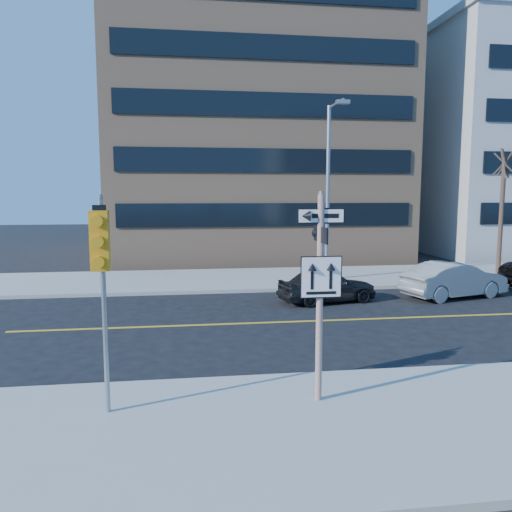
{
  "coord_description": "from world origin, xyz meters",
  "views": [
    {
      "loc": [
        -2.5,
        -11.61,
        4.16
      ],
      "look_at": [
        -0.33,
        4.0,
        2.19
      ],
      "focal_mm": 35.0,
      "sensor_mm": 36.0,
      "label": 1
    }
  ],
  "objects": [
    {
      "name": "parked_car_b",
      "position": [
        8.15,
        6.92,
        0.72
      ],
      "size": [
        2.59,
        4.62,
        1.44
      ],
      "primitive_type": "imported",
      "rotation": [
        0.0,
        0.0,
        1.83
      ],
      "color": "gray",
      "rests_on": "ground"
    },
    {
      "name": "street_tree_west",
      "position": [
        13.0,
        11.3,
        5.52
      ],
      "size": [
        1.8,
        1.8,
        6.35
      ],
      "color": "#33261E",
      "rests_on": "far_sidewalk"
    },
    {
      "name": "traffic_signal",
      "position": [
        -4.0,
        -2.66,
        3.03
      ],
      "size": [
        0.32,
        0.45,
        4.0
      ],
      "color": "gray",
      "rests_on": "near_sidewalk"
    },
    {
      "name": "sign_pole",
      "position": [
        0.0,
        -2.51,
        2.44
      ],
      "size": [
        0.92,
        0.92,
        4.06
      ],
      "color": "beige",
      "rests_on": "near_sidewalk"
    },
    {
      "name": "parked_car_a",
      "position": [
        2.82,
        6.79,
        0.65
      ],
      "size": [
        2.26,
        4.02,
        1.29
      ],
      "primitive_type": "imported",
      "rotation": [
        0.0,
        0.0,
        1.78
      ],
      "color": "black",
      "rests_on": "ground"
    },
    {
      "name": "building_brick",
      "position": [
        2.0,
        25.0,
        9.0
      ],
      "size": [
        18.0,
        18.0,
        18.0
      ],
      "primitive_type": "cube",
      "color": "tan",
      "rests_on": "ground"
    },
    {
      "name": "streetlight_a",
      "position": [
        4.0,
        10.76,
        4.76
      ],
      "size": [
        0.55,
        2.25,
        8.0
      ],
      "color": "gray",
      "rests_on": "far_sidewalk"
    },
    {
      "name": "ground",
      "position": [
        0.0,
        0.0,
        0.0
      ],
      "size": [
        120.0,
        120.0,
        0.0
      ],
      "primitive_type": "plane",
      "color": "black",
      "rests_on": "ground"
    }
  ]
}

